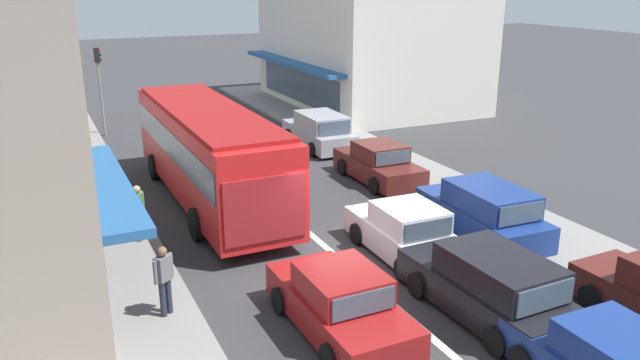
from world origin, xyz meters
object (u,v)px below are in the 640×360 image
traffic_light_downstreet (99,77)px  city_bus (208,148)px  wagon_behind_bus_mid (490,287)px  parked_sedan_kerb_third (379,164)px  sedan_adjacent_lane_trail (340,304)px  pedestrian_far_walker (164,276)px  parked_wagon_kerb_second (484,212)px  pedestrian_with_handbag_near (102,168)px  parked_wagon_kerb_rear (320,131)px  sedan_queue_far_back (407,234)px  pedestrian_browsing_midblock (138,209)px

traffic_light_downstreet → city_bus: bearing=-79.7°
wagon_behind_bus_mid → parked_sedan_kerb_third: size_ratio=1.08×
sedan_adjacent_lane_trail → pedestrian_far_walker: 3.88m
parked_wagon_kerb_second → pedestrian_with_handbag_near: size_ratio=2.80×
sedan_adjacent_lane_trail → parked_wagon_kerb_second: (6.19, 2.88, 0.08)m
parked_wagon_kerb_rear → pedestrian_with_handbag_near: (-9.57, -2.85, 0.32)m
parked_wagon_kerb_second → parked_wagon_kerb_rear: same height
parked_wagon_kerb_rear → traffic_light_downstreet: bearing=142.8°
wagon_behind_bus_mid → parked_sedan_kerb_third: 9.97m
parked_wagon_kerb_second → traffic_light_downstreet: 19.60m
traffic_light_downstreet → parked_wagon_kerb_second: bearing=-64.2°
sedan_adjacent_lane_trail → traffic_light_downstreet: 20.67m
sedan_queue_far_back → traffic_light_downstreet: size_ratio=1.01×
city_bus → parked_sedan_kerb_third: size_ratio=2.58×
city_bus → traffic_light_downstreet: (-2.04, 11.27, 0.97)m
city_bus → parked_wagon_kerb_rear: (6.38, 4.88, -1.14)m
parked_sedan_kerb_third → pedestrian_browsing_midblock: bearing=-166.6°
pedestrian_far_walker → parked_wagon_kerb_second: bearing=4.9°
city_bus → traffic_light_downstreet: traffic_light_downstreet is taller
parked_sedan_kerb_third → pedestrian_far_walker: bearing=-144.5°
sedan_queue_far_back → pedestrian_with_handbag_near: bearing=128.5°
city_bus → parked_wagon_kerb_second: bearing=-44.3°
sedan_adjacent_lane_trail → parked_wagon_kerb_second: parked_wagon_kerb_second is taller
city_bus → pedestrian_browsing_midblock: 3.92m
sedan_queue_far_back → parked_wagon_kerb_second: bearing=5.4°
city_bus → sedan_queue_far_back: 7.58m
traffic_light_downstreet → parked_wagon_kerb_rear: bearing=-37.2°
wagon_behind_bus_mid → pedestrian_browsing_midblock: pedestrian_browsing_midblock is taller
parked_sedan_kerb_third → parked_wagon_kerb_rear: size_ratio=0.93×
pedestrian_with_handbag_near → pedestrian_far_walker: (0.19, -9.11, -0.00)m
wagon_behind_bus_mid → sedan_queue_far_back: 3.49m
sedan_adjacent_lane_trail → city_bus: bearing=91.5°
sedan_adjacent_lane_trail → parked_sedan_kerb_third: bearing=55.1°
parked_wagon_kerb_second → pedestrian_far_walker: (-9.45, -0.81, 0.32)m
wagon_behind_bus_mid → pedestrian_with_handbag_near: (-6.72, 12.05, 0.32)m
wagon_behind_bus_mid → pedestrian_browsing_midblock: 9.74m
traffic_light_downstreet → parked_sedan_kerb_third: bearing=-54.6°
parked_wagon_kerb_rear → pedestrian_far_walker: pedestrian_far_walker is taller
wagon_behind_bus_mid → traffic_light_downstreet: 22.12m
sedan_queue_far_back → parked_wagon_kerb_rear: size_ratio=0.94×
sedan_queue_far_back → traffic_light_downstreet: (-5.66, 17.81, 2.19)m
wagon_behind_bus_mid → sedan_queue_far_back: wagon_behind_bus_mid is taller
traffic_light_downstreet → pedestrian_browsing_midblock: size_ratio=2.58×
city_bus → pedestrian_browsing_midblock: bearing=-136.7°
pedestrian_far_walker → pedestrian_with_handbag_near: bearing=91.2°
parked_wagon_kerb_second → pedestrian_browsing_midblock: bearing=158.4°
pedestrian_with_handbag_near → parked_sedan_kerb_third: bearing=-14.6°
parked_wagon_kerb_rear → pedestrian_browsing_midblock: bearing=-140.7°
city_bus → parked_sedan_kerb_third: city_bus is taller
sedan_adjacent_lane_trail → traffic_light_downstreet: traffic_light_downstreet is taller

